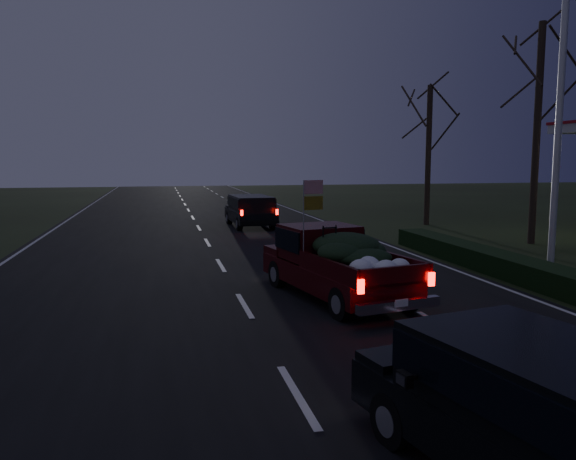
{
  "coord_description": "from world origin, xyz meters",
  "views": [
    {
      "loc": [
        -1.8,
        -12.29,
        3.29
      ],
      "look_at": [
        1.75,
        3.21,
        1.3
      ],
      "focal_mm": 35.0,
      "sensor_mm": 36.0,
      "label": 1
    }
  ],
  "objects": [
    {
      "name": "bare_tree_far",
      "position": [
        11.5,
        14.0,
        5.23
      ],
      "size": [
        3.6,
        3.6,
        7.0
      ],
      "color": "black",
      "rests_on": "ground"
    },
    {
      "name": "hedge_row",
      "position": [
        7.8,
        3.0,
        0.3
      ],
      "size": [
        1.0,
        10.0,
        0.6
      ],
      "primitive_type": "cube",
      "color": "black",
      "rests_on": "ground"
    },
    {
      "name": "ground",
      "position": [
        0.0,
        0.0,
        0.0
      ],
      "size": [
        120.0,
        120.0,
        0.0
      ],
      "primitive_type": "plane",
      "color": "black",
      "rests_on": "ground"
    },
    {
      "name": "pickup_truck",
      "position": [
        2.24,
        0.28,
        0.95
      ],
      "size": [
        2.71,
        5.07,
        2.53
      ],
      "rotation": [
        0.0,
        0.0,
        0.19
      ],
      "color": "#3C080B",
      "rests_on": "ground"
    },
    {
      "name": "rear_suv",
      "position": [
        1.82,
        -7.92,
        0.93
      ],
      "size": [
        2.61,
        4.55,
        1.23
      ],
      "rotation": [
        0.0,
        0.0,
        0.2
      ],
      "color": "black",
      "rests_on": "ground"
    },
    {
      "name": "lead_suv",
      "position": [
        2.52,
        14.87,
        0.95
      ],
      "size": [
        2.01,
        4.46,
        1.26
      ],
      "rotation": [
        0.0,
        0.0,
        0.04
      ],
      "color": "black",
      "rests_on": "ground"
    },
    {
      "name": "bare_tree_mid",
      "position": [
        12.5,
        7.0,
        6.35
      ],
      "size": [
        3.6,
        3.6,
        8.5
      ],
      "color": "black",
      "rests_on": "ground"
    },
    {
      "name": "road_asphalt",
      "position": [
        0.0,
        0.0,
        0.01
      ],
      "size": [
        14.0,
        120.0,
        0.02
      ],
      "primitive_type": "cube",
      "color": "black",
      "rests_on": "ground"
    },
    {
      "name": "light_pole",
      "position": [
        9.5,
        2.0,
        5.48
      ],
      "size": [
        0.5,
        0.9,
        9.16
      ],
      "color": "silver",
      "rests_on": "ground"
    }
  ]
}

